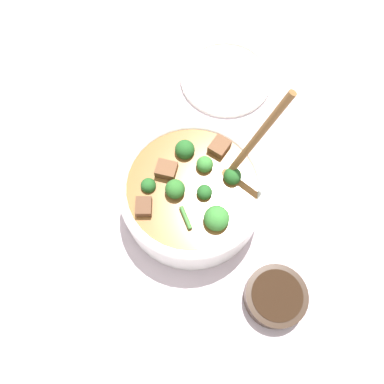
{
  "coord_description": "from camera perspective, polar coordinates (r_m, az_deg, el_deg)",
  "views": [
    {
      "loc": [
        -0.23,
        0.09,
        0.67
      ],
      "look_at": [
        0.0,
        0.0,
        0.06
      ],
      "focal_mm": 35.0,
      "sensor_mm": 36.0,
      "label": 1
    }
  ],
  "objects": [
    {
      "name": "condiment_bowl",
      "position": [
        0.67,
        12.61,
        -15.24
      ],
      "size": [
        0.11,
        0.11,
        0.03
      ],
      "color": "black",
      "rests_on": "ground_plane"
    },
    {
      "name": "stew_bowl",
      "position": [
        0.67,
        0.05,
        -0.14
      ],
      "size": [
        0.26,
        0.27,
        0.28
      ],
      "color": "white",
      "rests_on": "ground_plane"
    },
    {
      "name": "ground_plane",
      "position": [
        0.72,
        -0.0,
        -1.8
      ],
      "size": [
        4.0,
        4.0,
        0.0
      ],
      "primitive_type": "plane",
      "color": "silver"
    },
    {
      "name": "empty_plate",
      "position": [
        0.86,
        5.22,
        17.08
      ],
      "size": [
        0.2,
        0.2,
        0.02
      ],
      "color": "silver",
      "rests_on": "ground_plane"
    }
  ]
}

